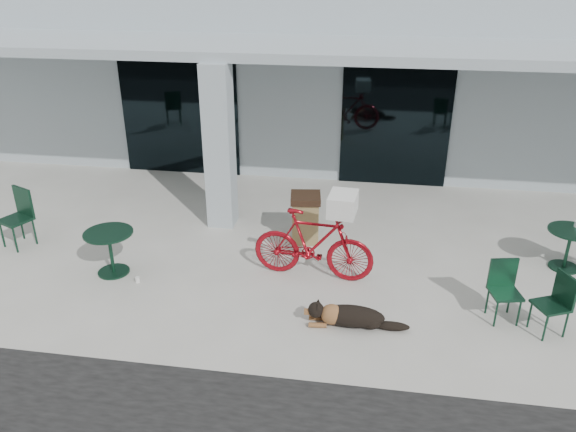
% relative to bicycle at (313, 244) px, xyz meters
% --- Properties ---
extents(ground, '(80.00, 80.00, 0.00)m').
position_rel_bicycle_xyz_m(ground, '(-0.49, -0.53, -0.59)').
color(ground, beige).
rests_on(ground, ground).
extents(building, '(22.00, 7.00, 4.50)m').
position_rel_bicycle_xyz_m(building, '(-0.49, 7.97, 1.66)').
color(building, '#9FADB5').
rests_on(building, ground).
extents(storefront_glass_left, '(2.80, 0.06, 2.70)m').
position_rel_bicycle_xyz_m(storefront_glass_left, '(-3.69, 4.45, 0.76)').
color(storefront_glass_left, black).
rests_on(storefront_glass_left, ground).
extents(storefront_glass_right, '(2.40, 0.06, 2.70)m').
position_rel_bicycle_xyz_m(storefront_glass_right, '(1.31, 4.45, 0.76)').
color(storefront_glass_right, black).
rests_on(storefront_glass_right, ground).
extents(column, '(0.50, 0.50, 3.12)m').
position_rel_bicycle_xyz_m(column, '(-1.99, 1.77, 0.97)').
color(column, '#9FADB5').
rests_on(column, ground).
extents(overhang, '(22.00, 2.80, 0.18)m').
position_rel_bicycle_xyz_m(overhang, '(-0.49, 3.07, 2.62)').
color(overhang, '#9FADB5').
rests_on(overhang, column).
extents(bicycle, '(2.01, 0.73, 1.18)m').
position_rel_bicycle_xyz_m(bicycle, '(0.00, 0.00, 0.00)').
color(bicycle, maroon).
rests_on(bicycle, ground).
extents(laundry_basket, '(0.46, 0.59, 0.33)m').
position_rel_bicycle_xyz_m(laundry_basket, '(0.45, -0.04, 0.76)').
color(laundry_basket, white).
rests_on(laundry_basket, bicycle).
extents(dog, '(1.13, 0.47, 0.37)m').
position_rel_bicycle_xyz_m(dog, '(0.70, -1.28, -0.41)').
color(dog, black).
rests_on(dog, ground).
extents(cup_near_dog, '(0.09, 0.09, 0.09)m').
position_rel_bicycle_xyz_m(cup_near_dog, '(-2.78, -0.63, -0.55)').
color(cup_near_dog, white).
rests_on(cup_near_dog, ground).
extents(cafe_table_near, '(0.87, 0.87, 0.75)m').
position_rel_bicycle_xyz_m(cafe_table_near, '(-3.30, -0.40, -0.22)').
color(cafe_table_near, '#123423').
rests_on(cafe_table_near, ground).
extents(cafe_chair_near, '(0.65, 0.68, 1.07)m').
position_rel_bicycle_xyz_m(cafe_chair_near, '(-5.40, 0.25, -0.06)').
color(cafe_chair_near, '#123423').
rests_on(cafe_chair_near, ground).
extents(cafe_table_far, '(0.99, 0.99, 0.71)m').
position_rel_bicycle_xyz_m(cafe_table_far, '(4.18, 0.94, -0.24)').
color(cafe_table_far, '#123423').
rests_on(cafe_table_far, ground).
extents(cafe_chair_far_a, '(0.49, 0.52, 0.91)m').
position_rel_bicycle_xyz_m(cafe_chair_far_a, '(2.85, -0.78, -0.14)').
color(cafe_chair_far_a, '#123423').
rests_on(cafe_chair_far_a, ground).
extents(cafe_chair_far_b, '(0.57, 0.55, 0.90)m').
position_rel_bicycle_xyz_m(cafe_chair_far_b, '(3.41, -1.00, -0.14)').
color(cafe_chair_far_b, '#123423').
rests_on(cafe_chair_far_b, ground).
extents(trash_receptacle, '(0.60, 0.60, 0.91)m').
position_rel_bicycle_xyz_m(trash_receptacle, '(-0.29, 1.27, -0.13)').
color(trash_receptacle, olive).
rests_on(trash_receptacle, ground).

